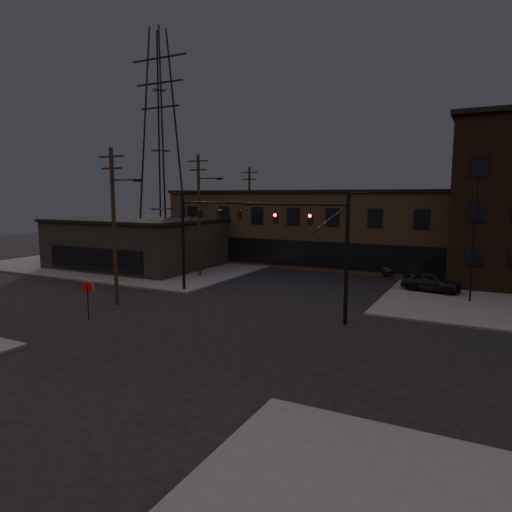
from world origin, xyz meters
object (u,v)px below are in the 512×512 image
(traffic_signal_near, at_px, (329,242))
(parked_car_lot_a, at_px, (431,282))
(stop_sign, at_px, (88,291))
(traffic_signal_far, at_px, (196,230))
(car_crossing, at_px, (386,265))

(traffic_signal_near, xyz_separation_m, parked_car_lot_a, (4.72, 11.77, -4.01))
(traffic_signal_near, bearing_deg, stop_sign, -154.10)
(traffic_signal_near, distance_m, traffic_signal_far, 12.57)
(traffic_signal_far, relative_size, stop_sign, 3.23)
(traffic_signal_far, height_order, parked_car_lot_a, traffic_signal_far)
(traffic_signal_far, height_order, car_crossing, traffic_signal_far)
(traffic_signal_near, bearing_deg, traffic_signal_far, 163.83)
(car_crossing, bearing_deg, parked_car_lot_a, -81.90)
(traffic_signal_far, distance_m, parked_car_lot_a, 19.16)
(stop_sign, bearing_deg, traffic_signal_far, 82.68)
(traffic_signal_near, relative_size, stop_sign, 3.23)
(traffic_signal_near, distance_m, parked_car_lot_a, 13.30)
(traffic_signal_far, distance_m, stop_sign, 10.55)
(parked_car_lot_a, relative_size, car_crossing, 0.89)
(traffic_signal_near, relative_size, traffic_signal_far, 1.00)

